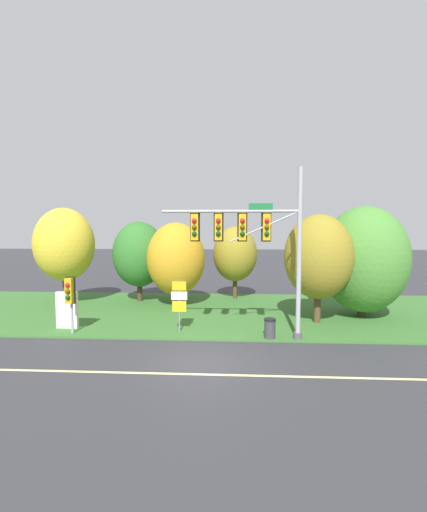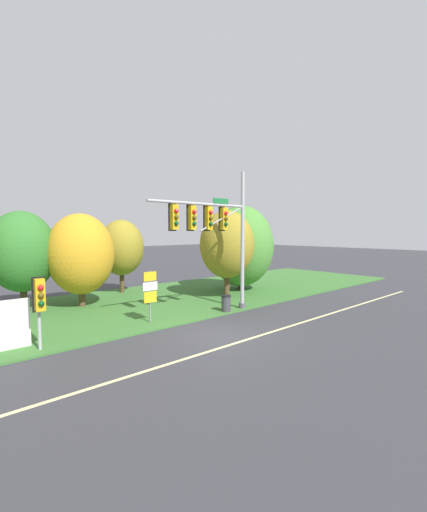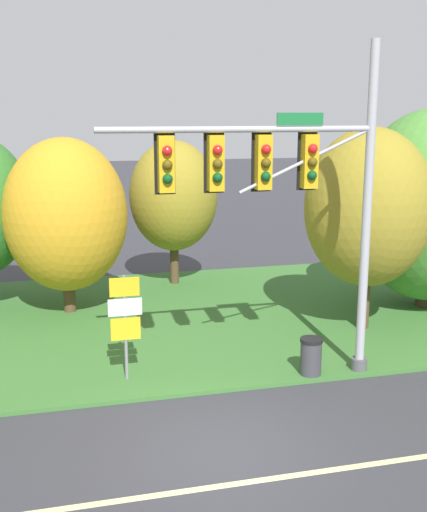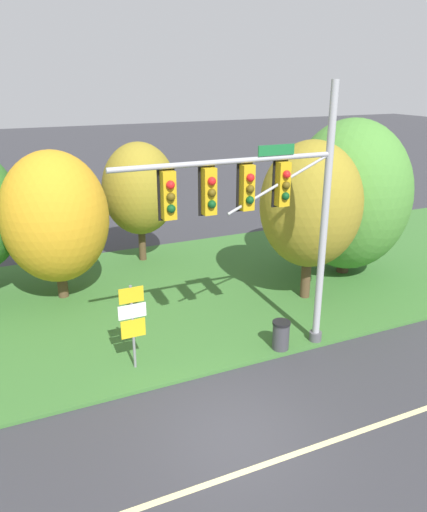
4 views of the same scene
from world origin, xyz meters
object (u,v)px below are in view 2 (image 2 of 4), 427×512
Objects in this scene: tree_behind_signpost at (81,254)px; info_kiosk at (14,324)px; traffic_signal_mast at (216,227)px; tree_left_of_mast at (22,252)px; tree_right_far at (241,246)px; tree_mid_verge at (121,248)px; route_sign_post at (150,290)px; tree_tall_centre at (227,245)px; pedestrian_signal_near_kerb at (40,299)px; trash_bin at (226,303)px.

tree_behind_signpost reaches higher than info_kiosk.
tree_left_of_mast is (-7.67, 8.14, -1.38)m from traffic_signal_mast.
traffic_signal_mast is 8.15m from tree_right_far.
tree_left_of_mast is at bearing 165.71° from tree_right_far.
tree_mid_verge is (6.86, 1.39, -0.05)m from tree_left_of_mast.
tree_mid_verge is 9.01m from tree_right_far.
route_sign_post is 9.29m from tree_mid_verge.
tree_mid_verge is 7.94m from tree_tall_centre.
route_sign_post is at bearing -160.58° from tree_right_far.
tree_tall_centre reaches higher than pedestrian_signal_near_kerb.
tree_mid_verge is at bearing 99.44° from trash_bin.
info_kiosk is (-1.91, -7.00, -2.41)m from tree_left_of_mast.
traffic_signal_mast reaches higher than tree_left_of_mast.
tree_left_of_mast is at bearing 118.84° from route_sign_post.
tree_left_of_mast is 7.00m from tree_mid_verge.
tree_behind_signpost is (4.10, 6.73, 1.15)m from pedestrian_signal_near_kerb.
route_sign_post is 11.08m from tree_right_far.
pedestrian_signal_near_kerb is 0.53× the size of tree_mid_verge.
tree_mid_verge is at bearing 34.05° from tree_behind_signpost.
pedestrian_signal_near_kerb is 5.31m from route_sign_post.
route_sign_post is 5.96m from info_kiosk.
traffic_signal_mast is at bearing -177.56° from trash_bin.
tree_tall_centre reaches higher than info_kiosk.
tree_behind_signpost is (-1.14, 5.98, 1.55)m from route_sign_post.
tree_left_of_mast is 3.00× the size of info_kiosk.
tree_right_far is at bearing 26.82° from tree_tall_centre.
tree_mid_verge reaches higher than trash_bin.
tree_behind_signpost reaches higher than pedestrian_signal_near_kerb.
tree_right_far is (7.47, -5.04, 0.06)m from tree_mid_verge.
pedestrian_signal_near_kerb is 13.00m from tree_tall_centre.
tree_left_of_mast reaches higher than trash_bin.
tree_mid_verge is (2.85, 8.68, 1.70)m from route_sign_post.
info_kiosk is at bearing 177.23° from route_sign_post.
tree_behind_signpost is 4.82m from tree_mid_verge.
info_kiosk is at bearing -129.99° from tree_behind_signpost.
trash_bin is (10.34, -1.11, -0.47)m from info_kiosk.
tree_left_of_mast is (1.23, 8.04, 1.35)m from pedestrian_signal_near_kerb.
info_kiosk is (-4.78, -5.69, -2.21)m from tree_behind_signpost.
trash_bin is at bearing 2.44° from traffic_signal_mast.
tree_behind_signpost is at bearing 168.44° from tree_right_far.
tree_tall_centre reaches higher than tree_behind_signpost.
traffic_signal_mast is at bearing -13.23° from route_sign_post.
tree_tall_centre is 5.21m from trash_bin.
info_kiosk is (-5.92, 0.29, -0.66)m from route_sign_post.
tree_behind_signpost is at bearing 58.65° from pedestrian_signal_near_kerb.
tree_tall_centre is (11.34, -5.16, 0.27)m from tree_left_of_mast.
tree_right_far reaches higher than info_kiosk.
tree_behind_signpost is 2.95× the size of info_kiosk.
tree_behind_signpost is 0.86× the size of tree_right_far.
tree_right_far is at bearing 11.66° from info_kiosk.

